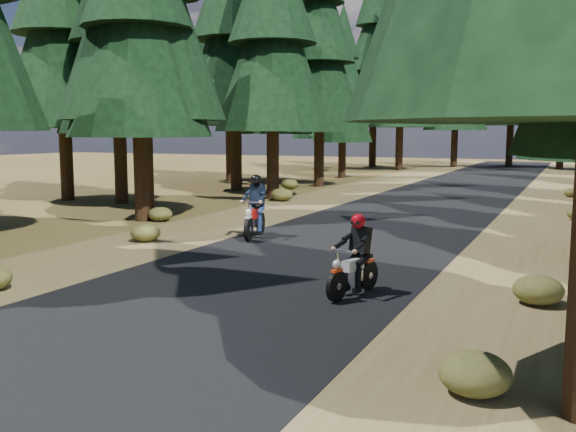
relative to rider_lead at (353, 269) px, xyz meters
The scene contains 8 objects.
ground 2.05m from the rider_lead, behind, with size 120.00×120.00×0.00m, color #4D3B1B.
road 5.52m from the rider_lead, 111.14° to the left, with size 6.00×100.00×0.01m, color black.
shoulder_l 8.36m from the rider_lead, 142.06° to the left, with size 3.20×100.00×0.01m, color brown.
shoulder_r 5.78m from the rider_lead, 63.00° to the left, with size 3.20×100.00×0.01m, color brown.
pine_forest 22.53m from the rider_lead, 95.40° to the left, with size 34.59×55.08×16.32m.
understory_shrubs 7.28m from the rider_lead, 89.82° to the left, with size 15.45×31.16×0.69m.
rider_lead is the anchor object (origin of this frame).
rider_follow 6.47m from the rider_lead, 132.69° to the left, with size 0.96×1.97×1.69m.
Camera 1 is at (5.45, -10.46, 2.82)m, focal length 40.00 mm.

